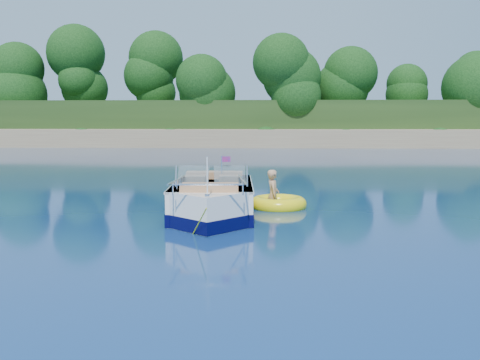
# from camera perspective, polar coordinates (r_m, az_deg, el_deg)

# --- Properties ---
(ground) EXTENTS (160.00, 160.00, 0.00)m
(ground) POSITION_cam_1_polar(r_m,az_deg,el_deg) (9.78, -8.80, -7.18)
(ground) COLOR #0B234E
(ground) RESTS_ON ground
(shoreline) EXTENTS (170.00, 59.00, 6.00)m
(shoreline) POSITION_cam_1_polar(r_m,az_deg,el_deg) (73.13, 0.95, 5.40)
(shoreline) COLOR #8C6E51
(shoreline) RESTS_ON ground
(treeline) EXTENTS (150.00, 7.12, 8.19)m
(treeline) POSITION_cam_1_polar(r_m,az_deg,el_deg) (50.47, 0.33, 10.13)
(treeline) COLOR black
(treeline) RESTS_ON ground
(motorboat) EXTENTS (2.06, 5.33, 1.77)m
(motorboat) POSITION_cam_1_polar(r_m,az_deg,el_deg) (12.71, -2.97, -2.38)
(motorboat) COLOR white
(motorboat) RESTS_ON ground
(tow_tube) EXTENTS (1.78, 1.78, 0.39)m
(tow_tube) POSITION_cam_1_polar(r_m,az_deg,el_deg) (14.04, 4.11, -2.55)
(tow_tube) COLOR yellow
(tow_tube) RESTS_ON ground
(boy) EXTENTS (0.39, 0.76, 1.45)m
(boy) POSITION_cam_1_polar(r_m,az_deg,el_deg) (14.07, 3.51, -2.94)
(boy) COLOR tan
(boy) RESTS_ON ground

